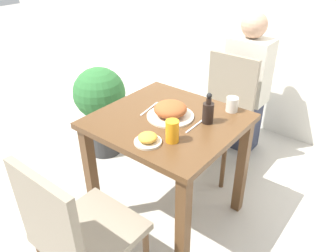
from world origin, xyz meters
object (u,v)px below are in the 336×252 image
(chair_near, at_px, (76,232))
(food_plate, at_px, (171,111))
(juice_glass, at_px, (172,131))
(side_plate, at_px, (148,139))
(potted_plant_left, at_px, (100,102))
(person_figure, at_px, (246,85))
(sauce_bottle, at_px, (208,112))
(chair_far, at_px, (223,108))
(drink_cup, at_px, (232,104))

(chair_near, xyz_separation_m, food_plate, (-0.05, 0.77, 0.28))
(juice_glass, bearing_deg, side_plate, -134.17)
(potted_plant_left, relative_size, person_figure, 0.65)
(sauce_bottle, xyz_separation_m, person_figure, (-0.21, 0.96, -0.23))
(side_plate, bearing_deg, person_figure, 93.60)
(food_plate, bearing_deg, sauce_bottle, 21.73)
(potted_plant_left, bearing_deg, chair_far, 28.29)
(drink_cup, height_order, juice_glass, juice_glass)
(chair_far, xyz_separation_m, sauce_bottle, (0.23, -0.62, 0.31))
(drink_cup, relative_size, person_figure, 0.07)
(juice_glass, bearing_deg, drink_cup, 80.39)
(chair_far, bearing_deg, drink_cup, -56.72)
(chair_near, relative_size, food_plate, 3.27)
(chair_near, bearing_deg, potted_plant_left, -46.43)
(drink_cup, bearing_deg, sauce_bottle, -101.15)
(food_plate, bearing_deg, side_plate, -76.21)
(food_plate, relative_size, potted_plant_left, 0.36)
(juice_glass, xyz_separation_m, potted_plant_left, (-1.05, 0.43, -0.33))
(juice_glass, height_order, person_figure, person_figure)
(side_plate, distance_m, drink_cup, 0.59)
(drink_cup, bearing_deg, chair_near, -100.24)
(food_plate, xyz_separation_m, side_plate, (0.07, -0.29, -0.02))
(sauce_bottle, bearing_deg, food_plate, -158.27)
(chair_far, height_order, side_plate, chair_far)
(chair_near, xyz_separation_m, potted_plant_left, (-0.95, 0.99, -0.03))
(chair_near, relative_size, potted_plant_left, 1.17)
(side_plate, relative_size, potted_plant_left, 0.19)
(chair_near, height_order, food_plate, chair_near)
(sauce_bottle, bearing_deg, person_figure, 102.40)
(person_figure, bearing_deg, sauce_bottle, -77.60)
(chair_far, distance_m, potted_plant_left, 0.98)
(side_plate, relative_size, juice_glass, 1.20)
(drink_cup, relative_size, juice_glass, 0.74)
(side_plate, bearing_deg, juice_glass, 45.83)
(food_plate, relative_size, sauce_bottle, 1.50)
(potted_plant_left, bearing_deg, sauce_bottle, -7.82)
(chair_far, bearing_deg, sauce_bottle, -69.64)
(food_plate, relative_size, person_figure, 0.23)
(chair_near, distance_m, juice_glass, 0.65)
(food_plate, bearing_deg, chair_near, -86.37)
(food_plate, bearing_deg, person_figure, 90.73)
(chair_far, distance_m, side_plate, 1.02)
(sauce_bottle, bearing_deg, potted_plant_left, 172.18)
(side_plate, distance_m, sauce_bottle, 0.39)
(chair_near, height_order, sauce_bottle, sauce_bottle)
(sauce_bottle, height_order, potted_plant_left, sauce_bottle)
(chair_far, xyz_separation_m, side_plate, (0.10, -0.98, 0.26))
(drink_cup, xyz_separation_m, juice_glass, (-0.08, -0.48, 0.02))
(chair_near, height_order, drink_cup, chair_near)
(drink_cup, xyz_separation_m, person_figure, (-0.25, 0.75, -0.20))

